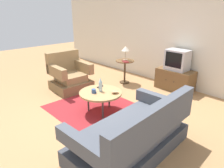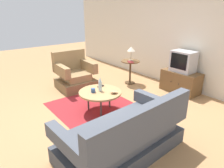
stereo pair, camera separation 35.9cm
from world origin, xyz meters
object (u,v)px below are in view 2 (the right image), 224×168
bowl (114,92)px  tv_remote_dark (101,86)px  couch (124,137)px  armchair (74,76)px  coffee_table (100,93)px  side_table (130,67)px  table_lamp (131,49)px  tv_stand (181,82)px  book (131,62)px  vase (100,84)px  television (183,61)px  mug (93,90)px

bowl → tv_remote_dark: bowl is taller
couch → armchair: bearing=72.7°
coffee_table → bowl: 0.29m
side_table → table_lamp: size_ratio=1.68×
bowl → side_table: bearing=126.7°
tv_stand → book: (-1.10, -0.68, 0.39)m
vase → book: 1.62m
television → table_lamp: (-1.22, -0.56, 0.17)m
tv_stand → table_lamp: table_lamp is taller
side_table → bowl: 1.80m
tv_stand → mug: (-0.43, -2.29, 0.21)m
armchair → book: (0.78, 1.24, 0.32)m
bowl → armchair: bearing=177.2°
armchair → vase: (1.47, -0.22, 0.24)m
table_lamp → bowl: size_ratio=2.70×
mug → tv_remote_dark: (-0.15, 0.29, -0.03)m
tv_stand → table_lamp: 1.51m
table_lamp → bowl: bearing=-53.5°
television → coffee_table: bearing=-100.1°
coffee_table → vase: vase is taller
television → mug: bearing=-100.7°
vase → tv_stand: bearing=79.3°
couch → book: (-1.98, 1.96, 0.37)m
couch → tv_stand: 2.78m
coffee_table → television: (0.38, 2.17, 0.37)m
side_table → tv_remote_dark: side_table is taller
vase → mug: (-0.03, -0.15, -0.10)m
tv_stand → table_lamp: (-1.22, -0.55, 0.68)m
tv_remote_dark → coffee_table: bearing=-138.1°
mug → tv_remote_dark: size_ratio=0.82×
coffee_table → tv_remote_dark: (-0.20, 0.16, 0.04)m
armchair → tv_remote_dark: (1.29, -0.08, 0.12)m
bowl → coffee_table: bearing=-146.8°
side_table → television: (1.22, 0.57, 0.32)m
couch → tv_remote_dark: couch is taller
tv_stand → couch: bearing=-71.6°
mug → bowl: bearing=44.9°
couch → bowl: size_ratio=12.92×
book → tv_remote_dark: bearing=-40.8°
couch → mug: size_ratio=14.37×
armchair → table_lamp: table_lamp is taller
coffee_table → tv_remote_dark: tv_remote_dark is taller
mug → book: 1.76m
coffee_table → book: size_ratio=3.39×
coffee_table → table_lamp: table_lamp is taller
coffee_table → tv_stand: bearing=79.9°
armchair → mug: 1.50m
tv_stand → table_lamp: size_ratio=2.39×
television → vase: (-0.41, -2.15, -0.21)m
tv_stand → vase: vase is taller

